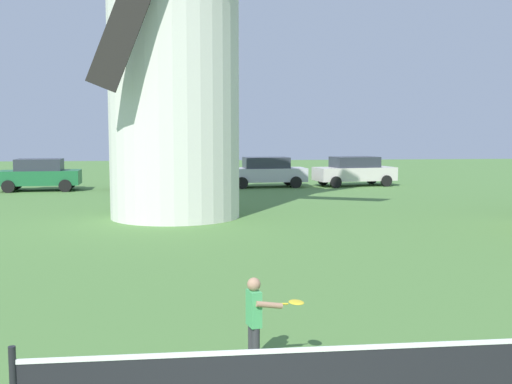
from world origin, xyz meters
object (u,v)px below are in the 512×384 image
at_px(parked_car_green, 40,174).
at_px(parked_car_black, 157,173).
at_px(windmill, 173,24).
at_px(parked_car_silver, 266,172).
at_px(player_far, 256,316).
at_px(tennis_net, 283,383).
at_px(parked_car_cream, 354,171).

distance_m(parked_car_green, parked_car_black, 5.66).
distance_m(windmill, parked_car_silver, 13.01).
relative_size(player_far, parked_car_green, 0.28).
relative_size(windmill, parked_car_silver, 3.44).
xyz_separation_m(windmill, player_far, (1.20, -13.29, -5.76)).
xyz_separation_m(windmill, parked_car_black, (-1.12, 10.51, -5.57)).
bearing_deg(tennis_net, parked_car_cream, 72.91).
bearing_deg(parked_car_silver, player_far, -97.81).
xyz_separation_m(tennis_net, player_far, (0.02, 2.14, -0.06)).
bearing_deg(parked_car_silver, tennis_net, -97.22).
height_order(windmill, tennis_net, windmill).
bearing_deg(parked_car_cream, parked_car_silver, -178.47).
xyz_separation_m(parked_car_black, parked_car_cream, (10.42, 0.47, -0.00)).
bearing_deg(player_far, windmill, 95.15).
bearing_deg(parked_car_silver, windmill, -112.56).
height_order(windmill, parked_car_black, windmill).
height_order(player_far, parked_car_green, parked_car_green).
distance_m(tennis_net, parked_car_cream, 27.63).
height_order(player_far, parked_car_cream, parked_car_cream).
bearing_deg(parked_car_green, parked_car_black, 4.17).
xyz_separation_m(windmill, parked_car_green, (-6.77, 10.10, -5.57)).
relative_size(parked_car_black, parked_car_silver, 1.06).
relative_size(tennis_net, parked_car_silver, 1.07).
height_order(windmill, parked_car_cream, windmill).
xyz_separation_m(windmill, parked_car_silver, (4.51, 10.85, -5.57)).
relative_size(tennis_net, parked_car_green, 1.15).
bearing_deg(parked_car_black, player_far, -84.43).
distance_m(windmill, parked_car_cream, 15.43).
relative_size(windmill, player_far, 13.29).
distance_m(windmill, player_far, 14.53).
bearing_deg(parked_car_cream, parked_car_green, -176.86).
height_order(parked_car_green, parked_car_silver, same).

